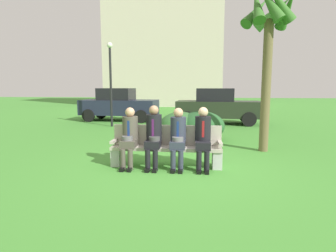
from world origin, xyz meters
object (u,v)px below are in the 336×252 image
object	(u,v)px
park_bench	(166,146)
seated_man_leftmost	(129,134)
seated_man_rightmost	(203,135)
seated_man_centerleft	(153,133)
palm_tree_tall	(269,26)
street_lamp	(111,76)
building_backdrop	(166,33)
seated_man_centerright	(178,135)
shrub_mid_lawn	(201,126)
parked_car_far	(217,106)
shrub_near_bench	(181,126)
parked_car_near	(119,105)

from	to	relation	value
park_bench	seated_man_leftmost	world-z (taller)	seated_man_leftmost
park_bench	seated_man_rightmost	bearing A→B (deg)	-9.13
seated_man_centerleft	palm_tree_tall	distance (m)	4.22
street_lamp	seated_man_centerleft	bearing A→B (deg)	-65.29
seated_man_centerleft	building_backdrop	xyz separation A→B (m)	(-2.13, 21.83, 6.09)
seated_man_centerright	seated_man_rightmost	xyz separation A→B (m)	(0.53, 0.01, 0.01)
park_bench	palm_tree_tall	bearing A→B (deg)	34.73
park_bench	shrub_mid_lawn	distance (m)	3.18
seated_man_rightmost	street_lamp	xyz separation A→B (m)	(-3.89, 6.13, 1.49)
seated_man_centerleft	seated_man_rightmost	bearing A→B (deg)	0.16
building_backdrop	street_lamp	bearing A→B (deg)	-92.53
building_backdrop	seated_man_centerright	bearing A→B (deg)	-83.05
seated_man_rightmost	shrub_mid_lawn	size ratio (longest dim) A/B	0.85
parked_car_far	seated_man_leftmost	bearing A→B (deg)	-107.86
seated_man_leftmost	street_lamp	xyz separation A→B (m)	(-2.29, 6.14, 1.50)
seated_man_centerleft	shrub_near_bench	distance (m)	3.31
building_backdrop	seated_man_rightmost	bearing A→B (deg)	-81.67
palm_tree_tall	parked_car_far	world-z (taller)	palm_tree_tall
seated_man_centerleft	shrub_mid_lawn	world-z (taller)	seated_man_centerleft
seated_man_leftmost	seated_man_rightmost	distance (m)	1.60
seated_man_leftmost	parked_car_near	xyz separation A→B (m)	(-2.56, 8.28, 0.11)
seated_man_centerleft	palm_tree_tall	world-z (taller)	palm_tree_tall
seated_man_centerleft	palm_tree_tall	xyz separation A→B (m)	(2.77, 1.87, 2.57)
seated_man_leftmost	seated_man_centerright	distance (m)	1.07
seated_man_rightmost	building_backdrop	size ratio (longest dim) A/B	0.10
shrub_mid_lawn	seated_man_leftmost	bearing A→B (deg)	-116.58
seated_man_rightmost	building_backdrop	bearing A→B (deg)	98.33
building_backdrop	shrub_mid_lawn	bearing A→B (deg)	-80.25
park_bench	shrub_mid_lawn	xyz separation A→B (m)	(0.80, 3.07, 0.05)
shrub_near_bench	building_backdrop	size ratio (longest dim) A/B	0.11
seated_man_centerleft	seated_man_rightmost	distance (m)	1.07
park_bench	seated_man_leftmost	bearing A→B (deg)	-170.42
parked_car_far	building_backdrop	size ratio (longest dim) A/B	0.29
shrub_near_bench	shrub_mid_lawn	xyz separation A→B (m)	(0.64, -0.06, 0.02)
shrub_mid_lawn	building_backdrop	size ratio (longest dim) A/B	0.11
parked_car_far	seated_man_centerleft	bearing A→B (deg)	-104.13
seated_man_centerright	palm_tree_tall	distance (m)	3.91
shrub_mid_lawn	parked_car_far	xyz separation A→B (m)	(0.84, 4.37, 0.35)
seated_man_centerleft	parked_car_near	bearing A→B (deg)	110.47
seated_man_centerright	palm_tree_tall	bearing A→B (deg)	39.87
palm_tree_tall	parked_car_far	xyz separation A→B (m)	(-0.87, 5.70, -2.48)
seated_man_centerleft	park_bench	bearing A→B (deg)	25.98
parked_car_near	building_backdrop	bearing A→B (deg)	85.95
street_lamp	seated_man_centerright	bearing A→B (deg)	-61.34
parked_car_near	park_bench	bearing A→B (deg)	-67.59
seated_man_centerright	shrub_mid_lawn	xyz separation A→B (m)	(0.54, 3.21, -0.24)
parked_car_near	parked_car_far	size ratio (longest dim) A/B	1.00
park_bench	building_backdrop	bearing A→B (deg)	96.31
shrub_near_bench	building_backdrop	bearing A→B (deg)	97.86
seated_man_centerleft	parked_car_near	size ratio (longest dim) A/B	0.34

